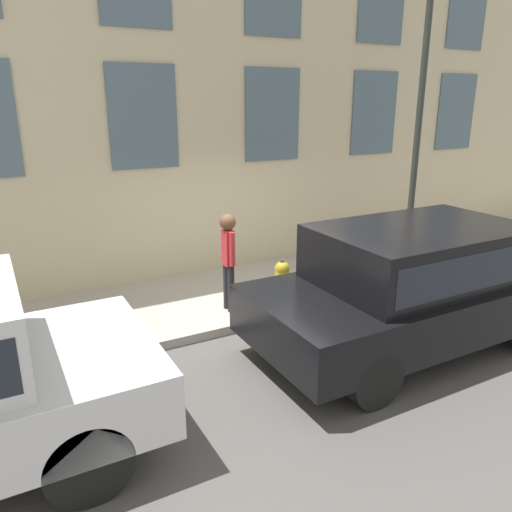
{
  "coord_description": "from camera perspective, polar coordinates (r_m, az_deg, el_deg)",
  "views": [
    {
      "loc": [
        -6.03,
        3.72,
        3.31
      ],
      "look_at": [
        0.5,
        0.17,
        0.98
      ],
      "focal_mm": 35.0,
      "sensor_mm": 36.0,
      "label": 1
    }
  ],
  "objects": [
    {
      "name": "fire_hydrant",
      "position": [
        8.11,
        3.0,
        -2.92
      ],
      "size": [
        0.32,
        0.44,
        0.69
      ],
      "color": "gold",
      "rests_on": "sidewalk"
    },
    {
      "name": "parked_truck_black_near",
      "position": [
        7.12,
        17.65,
        -2.54
      ],
      "size": [
        2.04,
        4.5,
        1.71
      ],
      "color": "black",
      "rests_on": "ground_plane"
    },
    {
      "name": "ground_plane",
      "position": [
        7.82,
        2.83,
        -7.62
      ],
      "size": [
        80.0,
        80.0,
        0.0
      ],
      "primitive_type": "plane",
      "color": "#514F4C"
    },
    {
      "name": "person",
      "position": [
        7.62,
        -3.19,
        0.29
      ],
      "size": [
        0.37,
        0.25,
        1.54
      ],
      "rotation": [
        0.0,
        0.0,
        0.37
      ],
      "color": "#232328",
      "rests_on": "sidewalk"
    },
    {
      "name": "sidewalk",
      "position": [
        8.77,
        -1.33,
        -4.23
      ],
      "size": [
        2.45,
        60.0,
        0.14
      ],
      "color": "#A8A093",
      "rests_on": "ground_plane"
    },
    {
      "name": "building_facade",
      "position": [
        9.4,
        -5.56,
        18.96
      ],
      "size": [
        0.33,
        40.0,
        7.13
      ],
      "color": "#C6B793",
      "rests_on": "ground_plane"
    },
    {
      "name": "street_lamp",
      "position": [
        9.87,
        18.77,
        21.01
      ],
      "size": [
        0.36,
        0.36,
        6.44
      ],
      "color": "#2D332D",
      "rests_on": "sidewalk"
    }
  ]
}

